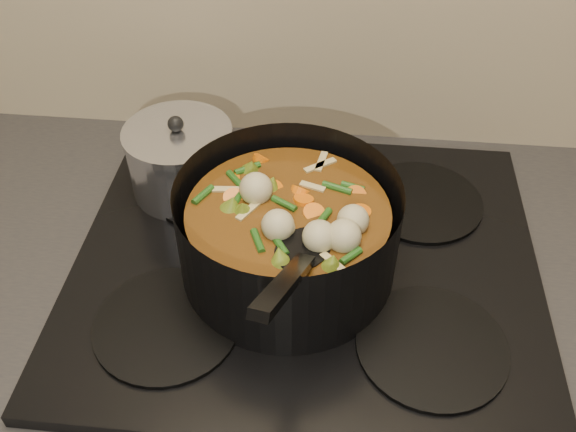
# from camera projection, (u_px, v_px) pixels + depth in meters

# --- Properties ---
(stovetop) EXTENTS (0.62, 0.54, 0.03)m
(stovetop) POSITION_uv_depth(u_px,v_px,m) (306.00, 263.00, 0.87)
(stovetop) COLOR black
(stovetop) RESTS_ON counter
(stockpot) EXTENTS (0.36, 0.42, 0.21)m
(stockpot) POSITION_uv_depth(u_px,v_px,m) (288.00, 235.00, 0.81)
(stockpot) COLOR black
(stockpot) RESTS_ON stovetop
(saucepan) EXTENTS (0.16, 0.16, 0.13)m
(saucepan) POSITION_uv_depth(u_px,v_px,m) (181.00, 160.00, 0.94)
(saucepan) COLOR silver
(saucepan) RESTS_ON stovetop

